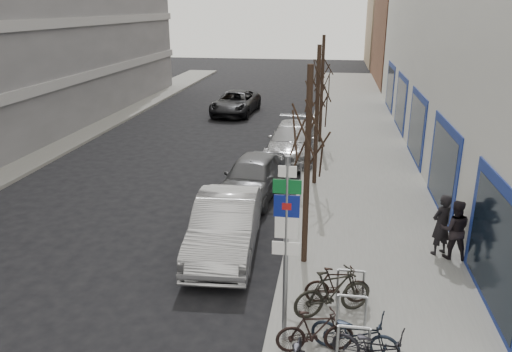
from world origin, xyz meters
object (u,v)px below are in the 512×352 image
(bike_mid_inner, at_px, (333,292))
(pedestrian_near, at_px, (441,225))
(tree_near, at_px, (309,121))
(highway_sign_pole, at_px, (286,241))
(bike_near_right, at_px, (315,331))
(meter_mid, at_px, (301,176))
(meter_front, at_px, (286,243))
(tree_far, at_px, (323,64))
(pedestrian_far, at_px, (454,229))
(bike_far_curb, at_px, (375,345))
(parked_car_back, at_px, (293,141))
(bike_far_inner, at_px, (337,285))
(bike_rack, at_px, (352,308))
(meter_back, at_px, (309,139))
(lane_car, at_px, (235,103))
(tree_mid, at_px, (318,83))
(parked_car_mid, at_px, (253,176))
(bike_mid_curb, at_px, (355,330))
(parked_car_front, at_px, (225,225))

(bike_mid_inner, distance_m, pedestrian_near, 4.55)
(tree_near, bearing_deg, highway_sign_pole, -93.26)
(tree_near, xyz_separation_m, bike_near_right, (0.45, -3.80, -3.46))
(meter_mid, bearing_deg, meter_front, -90.00)
(tree_far, height_order, pedestrian_far, tree_far)
(bike_far_curb, relative_size, parked_car_back, 0.31)
(bike_mid_inner, xyz_separation_m, bike_far_curb, (0.82, -1.69, -0.06))
(meter_front, height_order, bike_far_curb, meter_front)
(bike_far_curb, distance_m, pedestrian_far, 5.54)
(bike_mid_inner, xyz_separation_m, bike_far_inner, (0.11, 0.49, -0.11))
(highway_sign_pole, relative_size, bike_rack, 1.86)
(bike_near_right, distance_m, bike_mid_inner, 1.42)
(meter_back, distance_m, bike_near_right, 14.34)
(bike_rack, bearing_deg, meter_mid, 101.80)
(tree_near, relative_size, lane_car, 1.02)
(highway_sign_pole, height_order, parked_car_back, highway_sign_pole)
(meter_mid, bearing_deg, tree_mid, 73.30)
(bike_mid_inner, relative_size, pedestrian_far, 1.11)
(tree_mid, height_order, lane_car, tree_mid)
(pedestrian_near, bearing_deg, tree_mid, -90.24)
(parked_car_mid, bearing_deg, lane_car, 111.04)
(bike_mid_curb, relative_size, parked_car_mid, 0.39)
(bike_far_curb, xyz_separation_m, parked_car_back, (-2.81, 14.53, 0.12))
(lane_car, bearing_deg, parked_car_back, -60.36)
(tree_mid, distance_m, bike_mid_inner, 9.58)
(parked_car_back, bearing_deg, bike_mid_curb, -79.02)
(bike_near_right, bearing_deg, parked_car_front, 20.23)
(meter_back, distance_m, bike_mid_curb, 14.34)
(tree_mid, distance_m, tree_far, 6.50)
(tree_near, relative_size, tree_far, 1.00)
(parked_car_mid, bearing_deg, pedestrian_near, -26.28)
(highway_sign_pole, xyz_separation_m, parked_car_mid, (-2.04, 8.54, -1.66))
(meter_back, relative_size, bike_near_right, 0.79)
(bike_far_curb, relative_size, bike_far_inner, 1.10)
(highway_sign_pole, relative_size, tree_mid, 0.76)
(meter_mid, distance_m, pedestrian_far, 6.14)
(tree_near, relative_size, meter_mid, 4.33)
(highway_sign_pole, bearing_deg, parked_car_front, 117.65)
(bike_rack, xyz_separation_m, bike_near_right, (-0.75, -0.90, -0.02))
(bike_rack, distance_m, bike_near_right, 1.18)
(bike_near_right, bearing_deg, tree_mid, -9.82)
(lane_car, bearing_deg, bike_far_inner, -69.24)
(parked_car_mid, xyz_separation_m, lane_car, (-3.55, 14.83, -0.04))
(tree_far, distance_m, meter_front, 13.88)
(meter_mid, height_order, lane_car, lane_car)
(bike_rack, distance_m, parked_car_back, 13.53)
(highway_sign_pole, bearing_deg, tree_near, 86.74)
(highway_sign_pole, relative_size, bike_near_right, 2.60)
(meter_front, relative_size, bike_far_inner, 0.81)
(tree_near, xyz_separation_m, tree_mid, (0.00, 6.50, 0.00))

